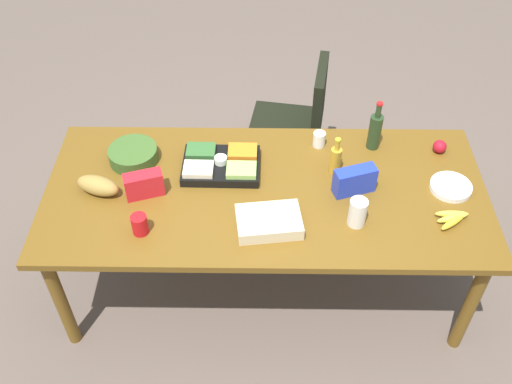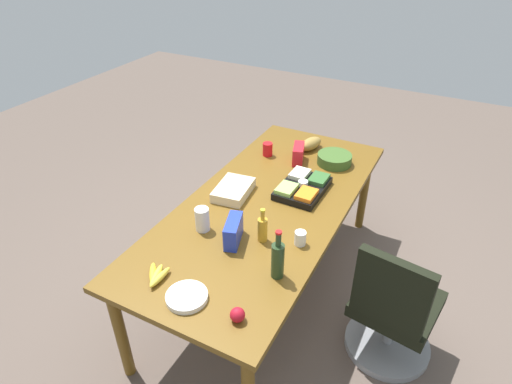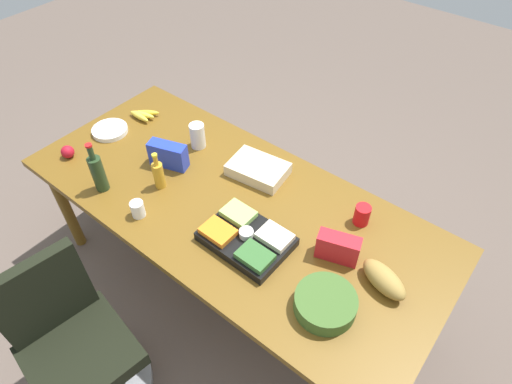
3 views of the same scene
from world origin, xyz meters
The scene contains 17 objects.
ground_plane centered at (0.00, 0.00, 0.00)m, with size 10.00×10.00×0.00m, color brown.
conference_table centered at (0.00, 0.00, 0.72)m, with size 2.35×1.05×0.79m.
office_chair centered at (-0.19, -0.97, 0.36)m, with size 0.56×0.56×0.93m.
bread_loaf centered at (0.88, 0.03, 0.84)m, with size 0.24×0.11×0.10m, color olive.
paper_plate_stack centered at (-0.98, -0.02, 0.81)m, with size 0.22×0.22×0.03m, color white.
chip_bag_blue centered at (-0.46, 0.00, 0.87)m, with size 0.22×0.08×0.15m, color #233AC3.
veggie_tray centered at (0.25, -0.16, 0.83)m, with size 0.42×0.31×0.09m.
apple_red centered at (-0.98, -0.32, 0.83)m, with size 0.08×0.08×0.08m, color #B11423.
red_solo_cup centered at (0.62, 0.30, 0.85)m, with size 0.08×0.08×0.11m, color red.
dressing_bottle centered at (-0.38, -0.15, 0.88)m, with size 0.07×0.07×0.23m.
salad_bowl centered at (0.74, -0.23, 0.83)m, with size 0.27×0.27×0.08m, color #3C5F26.
wine_bottle centered at (-0.61, -0.36, 0.91)m, with size 0.08×0.08×0.31m.
chip_bag_red centered at (0.63, 0.04, 0.86)m, with size 0.20×0.08×0.14m, color red.
paper_cup centered at (-0.30, -0.37, 0.84)m, with size 0.07×0.07×0.09m, color white.
sheet_cake centered at (-0.02, 0.26, 0.83)m, with size 0.32×0.22×0.07m, color beige.
banana_bunch centered at (-0.94, 0.21, 0.82)m, with size 0.17×0.14×0.04m.
mayo_jar centered at (-0.45, 0.23, 0.87)m, with size 0.09×0.09×0.16m, color white.
Camera 3 is at (1.11, -1.17, 2.49)m, focal length 30.62 mm.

